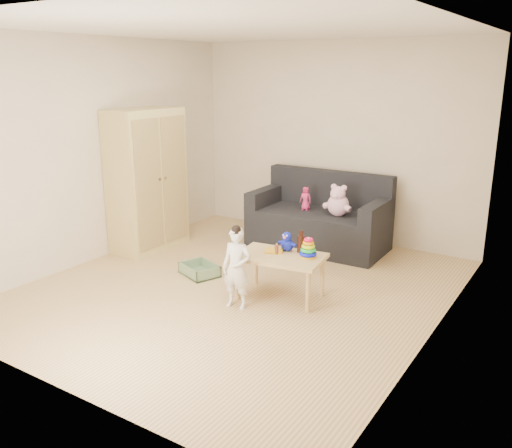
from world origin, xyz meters
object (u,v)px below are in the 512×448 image
Objects in this scene: sofa at (318,229)px; play_table at (280,276)px; toddler at (237,269)px; wardrobe at (147,180)px.

play_table is at bearing -77.39° from sofa.
toddler is at bearing -118.31° from play_table.
sofa is 1.69m from play_table.
sofa is at bearing 85.88° from toddler.
toddler is (0.17, -2.08, 0.15)m from sofa.
wardrobe is at bearing 146.72° from toddler.
sofa is (1.83, 1.17, -0.64)m from wardrobe.
sofa is 2.01× the size of play_table.
toddler is at bearing -86.41° from sofa.
wardrobe is 2.07× the size of play_table.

